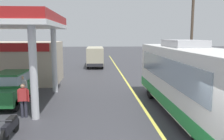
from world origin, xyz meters
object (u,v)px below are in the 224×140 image
object	(u,v)px
minibus_opposing_lane	(95,55)
pedestrian_by_shop	(23,88)
car_at_pump	(11,86)
pedestrian_near_pump	(23,98)
motorcycle_parked_forecourt	(10,127)
coach_bus_main	(190,81)

from	to	relation	value
minibus_opposing_lane	pedestrian_by_shop	size ratio (longest dim) A/B	3.69
minibus_opposing_lane	pedestrian_by_shop	bearing A→B (deg)	-103.71
car_at_pump	minibus_opposing_lane	size ratio (longest dim) A/B	0.69
pedestrian_near_pump	motorcycle_parked_forecourt	bearing A→B (deg)	-85.48
motorcycle_parked_forecourt	pedestrian_near_pump	bearing A→B (deg)	94.52
coach_bus_main	pedestrian_by_shop	size ratio (longest dim) A/B	6.65
car_at_pump	pedestrian_by_shop	distance (m)	0.83
car_at_pump	motorcycle_parked_forecourt	xyz separation A→B (m)	(1.66, -4.87, -0.57)
pedestrian_by_shop	motorcycle_parked_forecourt	bearing A→B (deg)	-78.85
motorcycle_parked_forecourt	pedestrian_near_pump	distance (m)	2.40
coach_bus_main	minibus_opposing_lane	bearing A→B (deg)	103.69
car_at_pump	pedestrian_by_shop	world-z (taller)	car_at_pump
minibus_opposing_lane	car_at_pump	bearing A→B (deg)	-106.45
coach_bus_main	pedestrian_near_pump	world-z (taller)	coach_bus_main
minibus_opposing_lane	motorcycle_parked_forecourt	world-z (taller)	minibus_opposing_lane
coach_bus_main	motorcycle_parked_forecourt	world-z (taller)	coach_bus_main
minibus_opposing_lane	pedestrian_by_shop	xyz separation A→B (m)	(-4.05, -16.60, -0.54)
minibus_opposing_lane	coach_bus_main	bearing A→B (deg)	-76.31
coach_bus_main	pedestrian_near_pump	bearing A→B (deg)	178.10
motorcycle_parked_forecourt	pedestrian_near_pump	world-z (taller)	pedestrian_near_pump
car_at_pump	minibus_opposing_lane	bearing A→B (deg)	73.55
pedestrian_by_shop	minibus_opposing_lane	bearing A→B (deg)	76.29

